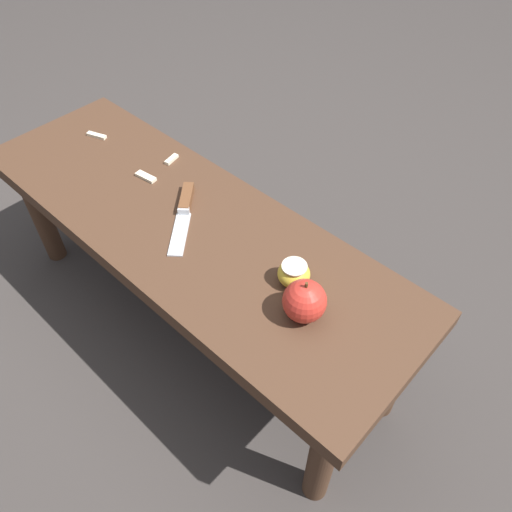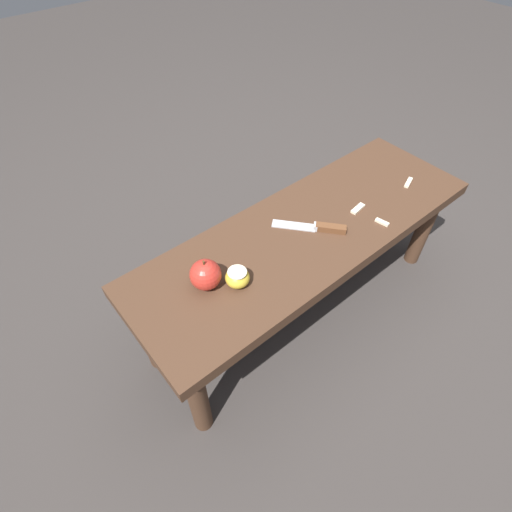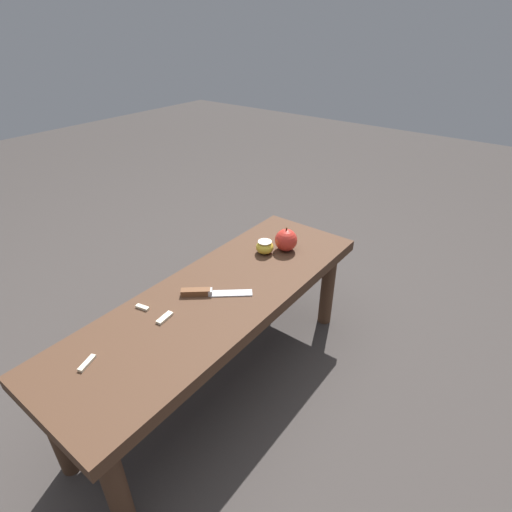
{
  "view_description": "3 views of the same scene",
  "coord_description": "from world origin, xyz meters",
  "views": [
    {
      "loc": [
        0.66,
        -0.48,
        1.14
      ],
      "look_at": [
        0.21,
        0.01,
        0.42
      ],
      "focal_mm": 35.0,
      "sensor_mm": 36.0,
      "label": 1
    },
    {
      "loc": [
        0.67,
        0.56,
        1.2
      ],
      "look_at": [
        0.21,
        0.01,
        0.42
      ],
      "focal_mm": 28.0,
      "sensor_mm": 36.0,
      "label": 2
    },
    {
      "loc": [
        -0.72,
        -0.7,
        1.12
      ],
      "look_at": [
        0.21,
        0.01,
        0.42
      ],
      "focal_mm": 28.0,
      "sensor_mm": 36.0,
      "label": 3
    }
  ],
  "objects": [
    {
      "name": "ground_plane",
      "position": [
        0.0,
        0.0,
        0.0
      ],
      "size": [
        8.0,
        8.0,
        0.0
      ],
      "primitive_type": "plane",
      "color": "#383330"
    },
    {
      "name": "wooden_bench",
      "position": [
        0.0,
        0.0,
        0.33
      ],
      "size": [
        1.14,
        0.38,
        0.38
      ],
      "color": "#472D1E",
      "rests_on": "ground_plane"
    },
    {
      "name": "knife",
      "position": [
        -0.03,
        0.02,
        0.39
      ],
      "size": [
        0.16,
        0.19,
        0.02
      ],
      "rotation": [
        0.0,
        0.0,
        -0.87
      ],
      "color": "#B7BABF",
      "rests_on": "wooden_bench"
    },
    {
      "name": "apple_whole",
      "position": [
        0.35,
        -0.02,
        0.42
      ],
      "size": [
        0.08,
        0.08,
        0.09
      ],
      "color": "red",
      "rests_on": "wooden_bench"
    },
    {
      "name": "apple_cut",
      "position": [
        0.29,
        0.03,
        0.41
      ],
      "size": [
        0.06,
        0.06,
        0.05
      ],
      "color": "gold",
      "rests_on": "wooden_bench"
    },
    {
      "name": "apple_slice_near_knife",
      "position": [
        -0.41,
        0.06,
        0.39
      ],
      "size": [
        0.06,
        0.03,
        0.01
      ],
      "color": "beige",
      "rests_on": "wooden_bench"
    },
    {
      "name": "apple_slice_center",
      "position": [
        -0.19,
        0.12,
        0.39
      ],
      "size": [
        0.02,
        0.04,
        0.01
      ],
      "color": "beige",
      "rests_on": "wooden_bench"
    },
    {
      "name": "apple_slice_near_bowl",
      "position": [
        -0.18,
        0.04,
        0.39
      ],
      "size": [
        0.06,
        0.03,
        0.01
      ],
      "color": "beige",
      "rests_on": "wooden_bench"
    }
  ]
}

